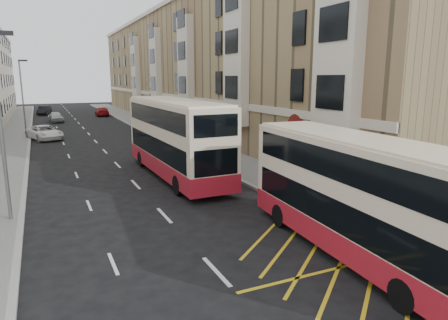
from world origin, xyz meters
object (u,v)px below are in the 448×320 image
car_silver (56,117)px  car_red (102,112)px  white_van (44,132)px  pedestrian_far (357,204)px  double_decker_rear (176,138)px  street_lamp_near (1,117)px  car_dark (44,110)px  street_lamp_far (23,93)px  double_decker_front (357,197)px

car_silver → car_red: (7.38, 7.06, -0.03)m
white_van → pedestrian_far: bearing=-88.5°
double_decker_rear → white_van: bearing=108.6°
pedestrian_far → street_lamp_near: bearing=3.4°
double_decker_rear → white_van: (-7.39, 20.72, -1.77)m
street_lamp_near → car_dark: bearing=87.7°
double_decker_rear → pedestrian_far: double_decker_rear is taller
pedestrian_far → car_red: size_ratio=0.34×
street_lamp_far → pedestrian_far: 39.26m
car_dark → double_decker_rear: bearing=-68.8°
double_decker_front → car_silver: bearing=102.2°
pedestrian_far → car_red: (-2.56, 56.40, -0.27)m
pedestrian_far → white_van: size_ratio=0.32×
white_van → car_red: bearing=50.8°
double_decker_front → white_van: (-9.58, 34.40, -1.45)m
street_lamp_near → pedestrian_far: bearing=-26.4°
street_lamp_near → street_lamp_far: 30.00m
car_silver → car_dark: bearing=89.8°
street_lamp_near → double_decker_rear: 10.56m
pedestrian_far → white_van: bearing=-40.2°
car_dark → car_red: 10.54m
double_decker_rear → car_red: bearing=86.7°
double_decker_rear → car_silver: 38.32m
double_decker_front → car_red: double_decker_front is taller
double_decker_front → car_red: (-0.42, 58.61, -1.47)m
street_lamp_near → car_silver: size_ratio=1.84×
street_lamp_near → double_decker_front: street_lamp_near is taller
street_lamp_far → car_red: bearing=61.0°
street_lamp_far → double_decker_front: street_lamp_far is taller
white_van → double_decker_front: bearing=-92.9°
street_lamp_near → car_red: 51.05m
car_silver → car_red: size_ratio=0.89×
double_decker_front → white_van: 35.74m
white_van → car_red: white_van is taller
double_decker_rear → double_decker_front: bearing=-82.0°
double_decker_front → car_red: bearing=94.0°
double_decker_rear → car_silver: (-5.61, 37.86, -1.76)m
white_van → car_red: (9.15, 24.20, -0.02)m
street_lamp_far → car_silver: (3.55, 12.65, -3.90)m
street_lamp_near → double_decker_front: 14.63m
pedestrian_far → double_decker_front: bearing=75.7°
street_lamp_near → double_decker_rear: street_lamp_near is taller
double_decker_front → car_dark: size_ratio=2.40×
street_lamp_far → car_red: (10.93, 19.71, -3.92)m
street_lamp_near → street_lamp_far: bearing=90.0°
car_silver → pedestrian_far: bearing=-84.4°
street_lamp_far → car_silver: 13.70m
street_lamp_near → car_red: (10.93, 49.71, -3.92)m
double_decker_rear → car_silver: bearing=97.4°
double_decker_rear → car_red: 45.00m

